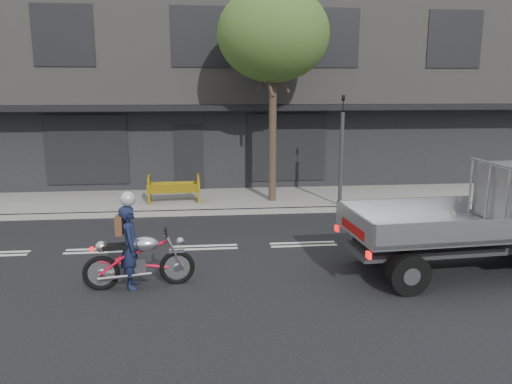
% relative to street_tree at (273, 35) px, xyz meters
% --- Properties ---
extents(ground, '(80.00, 80.00, 0.00)m').
position_rel_street_tree_xyz_m(ground, '(-2.20, -4.20, -5.28)').
color(ground, black).
rests_on(ground, ground).
extents(sidewalk, '(32.00, 3.20, 0.15)m').
position_rel_street_tree_xyz_m(sidewalk, '(-2.20, 0.50, -5.20)').
color(sidewalk, gray).
rests_on(sidewalk, ground).
extents(kerb, '(32.00, 0.20, 0.15)m').
position_rel_street_tree_xyz_m(kerb, '(-2.20, -1.10, -5.20)').
color(kerb, gray).
rests_on(kerb, ground).
extents(building_main, '(26.00, 10.00, 8.00)m').
position_rel_street_tree_xyz_m(building_main, '(-2.20, 7.10, -1.28)').
color(building_main, slate).
rests_on(building_main, ground).
extents(street_tree, '(3.40, 3.40, 6.74)m').
position_rel_street_tree_xyz_m(street_tree, '(0.00, 0.00, 0.00)').
color(street_tree, '#382B21').
rests_on(street_tree, ground).
extents(traffic_light_pole, '(0.12, 0.12, 3.50)m').
position_rel_street_tree_xyz_m(traffic_light_pole, '(2.00, -0.85, -3.63)').
color(traffic_light_pole, '#2D2D30').
rests_on(traffic_light_pole, ground).
extents(motorcycle, '(2.09, 0.61, 1.08)m').
position_rel_street_tree_xyz_m(motorcycle, '(-3.40, -6.44, -4.72)').
color(motorcycle, black).
rests_on(motorcycle, ground).
extents(rider, '(0.45, 0.62, 1.59)m').
position_rel_street_tree_xyz_m(rider, '(-3.55, -6.44, -4.48)').
color(rider, '#141B38').
rests_on(rider, ground).
extents(construction_barrier, '(1.65, 0.72, 0.91)m').
position_rel_street_tree_xyz_m(construction_barrier, '(-3.13, -0.25, -4.67)').
color(construction_barrier, yellow).
rests_on(construction_barrier, sidewalk).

